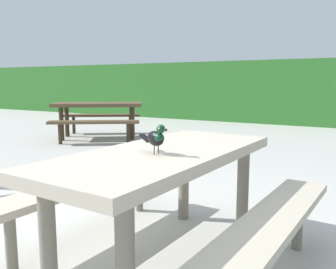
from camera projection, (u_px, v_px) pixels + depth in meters
ground_plane at (112, 255)px, 2.45m from camera, size 60.00×60.00×0.00m
hedge_wall at (315, 92)px, 10.22m from camera, size 28.00×2.05×1.77m
picnic_table_foreground at (163, 178)px, 2.30m from camera, size 1.78×1.84×0.74m
bird_grackle at (156, 137)px, 2.13m from camera, size 0.27×0.16×0.18m
picnic_table_mid_right at (98, 112)px, 7.47m from camera, size 2.36×2.35×0.74m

